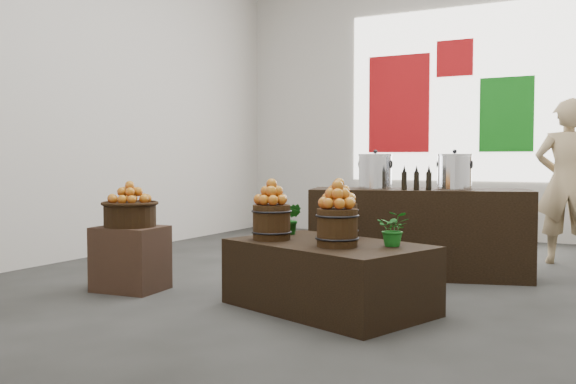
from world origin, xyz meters
The scene contains 23 objects.
ground centered at (0.00, 0.00, 0.00)m, with size 7.00×7.00×0.00m, color #3B3B38.
back_wall centered at (0.00, 3.50, 2.00)m, with size 6.00×0.04×4.00m, color beige.
back_opening centered at (0.30, 3.48, 2.00)m, with size 3.20×0.02×2.40m, color white.
deco_red_left centered at (-0.60, 3.47, 1.90)m, with size 0.90×0.04×1.40m, color #B40D12.
deco_green_right centered at (0.90, 3.47, 1.70)m, with size 0.70×0.04×1.00m, color #127415.
deco_red_upper centered at (0.20, 3.47, 2.50)m, with size 0.50×0.04×0.50m, color #B40D12.
crate centered at (-1.33, -1.42, 0.27)m, with size 0.54×0.44×0.54m, color #432C1F.
wicker_basket centered at (-1.33, -1.42, 0.64)m, with size 0.43×0.43×0.20m, color black.
apples_in_basket centered at (-1.33, -1.42, 0.83)m, with size 0.34×0.34×0.18m, color #990411, non-canonical shape.
display_table centered at (0.43, -1.26, 0.25)m, with size 1.43×0.88×0.50m, color black.
apple_bucket_front_left centered at (-0.02, -1.31, 0.63)m, with size 0.29×0.29×0.26m, color #37200F.
apples_in_bucket_front_left centered at (-0.02, -1.31, 0.86)m, with size 0.21×0.21×0.19m, color #990411, non-canonical shape.
apple_bucket_front_right centered at (0.57, -1.43, 0.63)m, with size 0.29×0.29×0.26m, color #37200F.
apples_in_bucket_front_right centered at (0.57, -1.43, 0.86)m, with size 0.21×0.21×0.19m, color #990411, non-canonical shape.
apple_bucket_rear centered at (0.38, -0.97, 0.63)m, with size 0.29×0.29×0.26m, color #37200F.
apples_in_bucket_rear centered at (0.38, -0.97, 0.86)m, with size 0.21×0.21×0.19m, color #990411, non-canonical shape.
herb_garnish_right centered at (0.92, -1.24, 0.62)m, with size 0.22×0.19×0.25m, color #146018.
herb_garnish_left centered at (-0.03, -0.95, 0.62)m, with size 0.14×0.11×0.25m, color #146018.
counter centered at (0.63, 0.37, 0.41)m, with size 2.01×0.64×0.82m, color black.
stock_pot_left centered at (0.23, 0.25, 0.98)m, with size 0.31×0.31×0.31m, color silver.
stock_pot_center centered at (0.93, 0.46, 0.98)m, with size 0.31×0.31×0.31m, color silver.
oil_cruets centered at (0.69, 0.18, 0.94)m, with size 0.22×0.05×0.23m, color black, non-canonical shape.
shopper centered at (1.79, 1.78, 0.87)m, with size 0.63×0.41×1.73m, color tan.
Camera 1 is at (2.36, -5.53, 1.11)m, focal length 40.00 mm.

